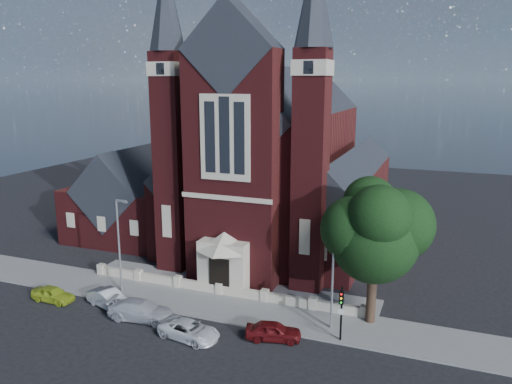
% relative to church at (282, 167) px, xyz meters
% --- Properties ---
extents(ground, '(120.00, 120.00, 0.00)m').
position_rel_church_xyz_m(ground, '(0.00, -7.94, -8.19)').
color(ground, black).
rests_on(ground, ground).
extents(pavement_strip, '(60.00, 5.00, 0.12)m').
position_rel_church_xyz_m(pavement_strip, '(0.00, -18.44, -8.19)').
color(pavement_strip, slate).
rests_on(pavement_strip, ground).
extents(forecourt_paving, '(26.00, 3.00, 0.14)m').
position_rel_church_xyz_m(forecourt_paving, '(0.00, -14.44, -8.19)').
color(forecourt_paving, slate).
rests_on(forecourt_paving, ground).
extents(forecourt_wall, '(24.00, 0.40, 0.90)m').
position_rel_church_xyz_m(forecourt_wall, '(0.00, -16.44, -8.19)').
color(forecourt_wall, '#B3A58E').
rests_on(forecourt_wall, ground).
extents(church, '(20.01, 34.90, 29.20)m').
position_rel_church_xyz_m(church, '(0.00, 0.00, 0.00)').
color(church, '#4B1415').
rests_on(church, ground).
extents(parish_hall, '(12.00, 12.20, 10.24)m').
position_rel_church_xyz_m(parish_hall, '(-16.00, -4.94, -4.17)').
color(parish_hall, '#4B1415').
rests_on(parish_hall, ground).
extents(street_tree, '(6.40, 6.60, 10.70)m').
position_rel_church_xyz_m(street_tree, '(12.60, -17.23, -1.23)').
color(street_tree, black).
rests_on(street_tree, ground).
extents(street_lamp_left, '(1.16, 0.22, 8.09)m').
position_rel_church_xyz_m(street_lamp_left, '(-7.91, -18.94, -3.59)').
color(street_lamp_left, gray).
rests_on(street_lamp_left, ground).
extents(street_lamp_right, '(1.16, 0.22, 8.09)m').
position_rel_church_xyz_m(street_lamp_right, '(10.09, -18.94, -3.59)').
color(street_lamp_right, gray).
rests_on(street_lamp_right, ground).
extents(traffic_signal, '(0.28, 0.42, 4.00)m').
position_rel_church_xyz_m(traffic_signal, '(11.00, -20.52, -5.60)').
color(traffic_signal, black).
rests_on(traffic_signal, ground).
extents(car_lime_van, '(3.72, 1.57, 1.25)m').
position_rel_church_xyz_m(car_lime_van, '(-12.08, -22.49, -7.56)').
color(car_lime_van, '#A2B824').
rests_on(car_lime_van, ground).
extents(car_silver_a, '(4.51, 2.72, 1.40)m').
position_rel_church_xyz_m(car_silver_a, '(-7.09, -21.76, -7.48)').
color(car_silver_a, '#B4B9BC').
rests_on(car_silver_a, ground).
extents(car_silver_b, '(5.26, 2.54, 1.47)m').
position_rel_church_xyz_m(car_silver_b, '(-3.60, -22.59, -7.45)').
color(car_silver_b, '#B4B5BC').
rests_on(car_silver_b, ground).
extents(car_white_suv, '(4.76, 2.77, 1.25)m').
position_rel_church_xyz_m(car_white_suv, '(1.10, -23.81, -7.56)').
color(car_white_suv, white).
rests_on(car_white_suv, ground).
extents(car_dark_red, '(4.12, 2.41, 1.32)m').
position_rel_church_xyz_m(car_dark_red, '(6.62, -21.88, -7.53)').
color(car_dark_red, '#590F11').
rests_on(car_dark_red, ground).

